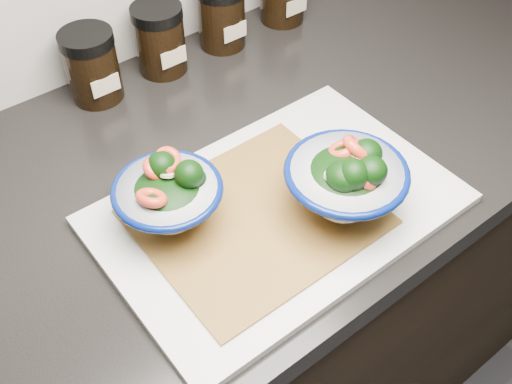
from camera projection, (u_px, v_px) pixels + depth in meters
cabinet at (253, 317)px, 1.21m from camera, size 3.43×0.58×0.86m
countertop at (252, 155)px, 0.88m from camera, size 3.50×0.60×0.04m
cutting_board at (278, 209)px, 0.78m from camera, size 0.45×0.30×0.01m
bamboo_mat at (256, 217)px, 0.76m from camera, size 0.28×0.24×0.00m
bowl_left at (170, 197)px, 0.72m from camera, size 0.13×0.13×0.09m
bowl_right at (346, 182)px, 0.73m from camera, size 0.15×0.15×0.10m
spice_jar_a at (92, 66)px, 0.91m from camera, size 0.08×0.08×0.11m
spice_jar_b at (160, 39)px, 0.96m from camera, size 0.08×0.08×0.11m
spice_jar_c at (221, 15)px, 1.01m from camera, size 0.08×0.08×0.11m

